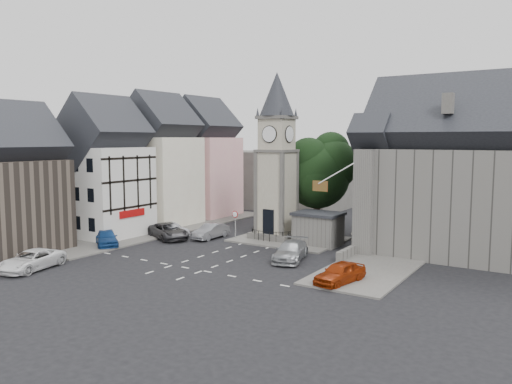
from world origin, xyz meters
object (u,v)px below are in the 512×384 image
Objects in this scene: car_west_blue at (106,238)px; car_east_red at (340,273)px; stone_shelter at (318,229)px; clock_tower at (277,157)px; pedestrian at (355,237)px.

car_west_blue is 23.00m from car_east_red.
car_east_red is at bearing -57.45° from stone_shelter.
clock_tower reaches higher than pedestrian.
car_west_blue is at bearing -166.99° from car_east_red.
car_east_red is (6.70, -10.50, -0.80)m from stone_shelter.
car_west_blue is (-11.50, -11.41, -7.35)m from clock_tower.
car_west_blue is at bearing -146.18° from stone_shelter.
pedestrian reaches higher than car_west_blue.
clock_tower reaches higher than stone_shelter.
stone_shelter is at bearing -20.64° from car_west_blue.
pedestrian is (8.00, 0.50, -7.19)m from clock_tower.
stone_shelter is 0.98× the size of car_east_red.
stone_shelter reaches higher than car_west_blue.
car_west_blue is 22.85m from pedestrian.
pedestrian is at bearing 17.16° from stone_shelter.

